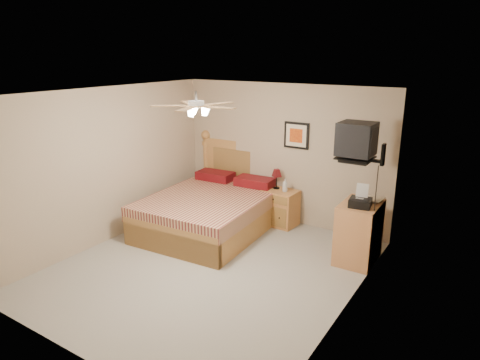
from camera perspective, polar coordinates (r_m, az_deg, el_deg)
The scene contains 17 objects.
floor at distance 6.36m, azimuth -4.08°, elevation -11.57°, with size 4.50×4.50×0.00m, color gray.
ceiling at distance 5.63m, azimuth -4.61°, elevation 11.47°, with size 4.00×4.50×0.04m, color white.
wall_back at distance 7.73m, azimuth 5.68°, elevation 3.46°, with size 4.00×0.04×2.50m, color tan.
wall_front at distance 4.41m, azimuth -22.24°, elevation -8.12°, with size 4.00×0.04×2.50m, color tan.
wall_left at distance 7.21m, azimuth -17.20°, elevation 1.83°, with size 0.04×4.50×2.50m, color tan.
wall_right at distance 5.00m, azimuth 14.44°, elevation -4.43°, with size 0.04×4.50×2.50m, color tan.
bed at distance 7.34m, azimuth -4.08°, elevation -1.16°, with size 1.80×2.36×1.53m, color #B8793D, non-canonical shape.
nightstand at distance 7.74m, azimuth 5.35°, elevation -3.68°, with size 0.60×0.45×0.65m, color #B3723A.
table_lamp at distance 7.69m, azimuth 4.90°, elevation 0.15°, with size 0.19×0.19×0.36m, color #5B1115, non-canonical shape.
lotion_bottle at distance 7.54m, azimuth 6.03°, elevation -0.69°, with size 0.09×0.09×0.24m, color silver.
framed_picture at distance 7.52m, azimuth 7.54°, elevation 5.91°, with size 0.46×0.04×0.46m, color black.
dresser at distance 6.60m, azimuth 15.57°, elevation -6.72°, with size 0.53×0.77×0.91m, color #C47B44.
fax_machine at distance 6.25m, azimuth 15.81°, elevation -2.09°, with size 0.30×0.31×0.31m, color black, non-canonical shape.
magazine_lower at distance 6.63m, azimuth 16.50°, elevation -2.38°, with size 0.21×0.28×0.03m, color #C1B29D.
magazine_upper at distance 6.60m, azimuth 16.77°, elevation -2.26°, with size 0.21×0.29×0.02m, color gray.
wall_tv at distance 6.16m, azimuth 16.59°, elevation 4.78°, with size 0.56×0.46×0.58m, color black, non-canonical shape.
ceiling_fan at distance 5.49m, azimuth -5.85°, elevation 9.83°, with size 1.14×1.14×0.28m, color silver, non-canonical shape.
Camera 1 is at (3.37, -4.48, 3.01)m, focal length 32.00 mm.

